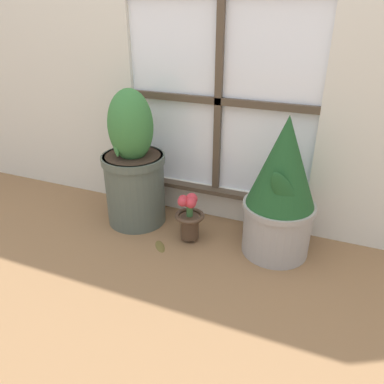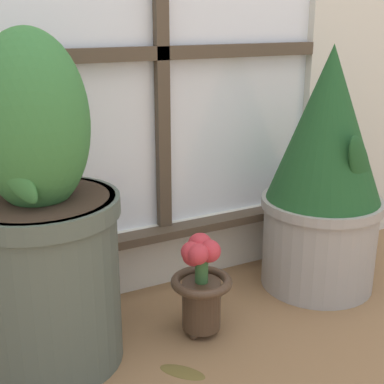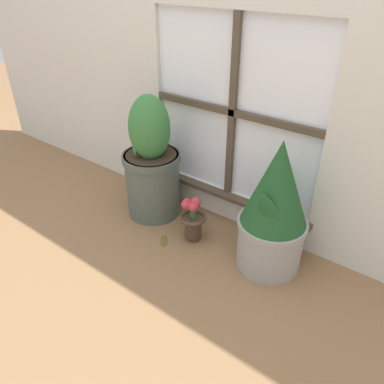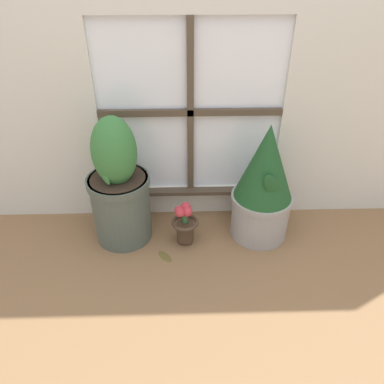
# 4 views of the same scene
# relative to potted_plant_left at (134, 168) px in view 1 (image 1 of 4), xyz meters

# --- Properties ---
(ground_plane) EXTENTS (10.00, 10.00, 0.00)m
(ground_plane) POSITION_rel_potted_plant_left_xyz_m (0.39, -0.28, -0.32)
(ground_plane) COLOR olive
(potted_plant_left) EXTENTS (0.34, 0.34, 0.75)m
(potted_plant_left) POSITION_rel_potted_plant_left_xyz_m (0.00, 0.00, 0.00)
(potted_plant_left) COLOR #4C564C
(potted_plant_left) RESTS_ON ground_plane
(potted_plant_right) EXTENTS (0.34, 0.34, 0.70)m
(potted_plant_right) POSITION_rel_potted_plant_left_xyz_m (0.79, -0.00, 0.02)
(potted_plant_right) COLOR #9E9993
(potted_plant_right) RESTS_ON ground_plane
(flower_vase) EXTENTS (0.15, 0.15, 0.26)m
(flower_vase) POSITION_rel_potted_plant_left_xyz_m (0.35, -0.07, -0.18)
(flower_vase) COLOR #473323
(flower_vase) RESTS_ON ground_plane
(fallen_leaf) EXTENTS (0.10, 0.11, 0.01)m
(fallen_leaf) POSITION_rel_potted_plant_left_xyz_m (0.24, -0.19, -0.32)
(fallen_leaf) COLOR brown
(fallen_leaf) RESTS_ON ground_plane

